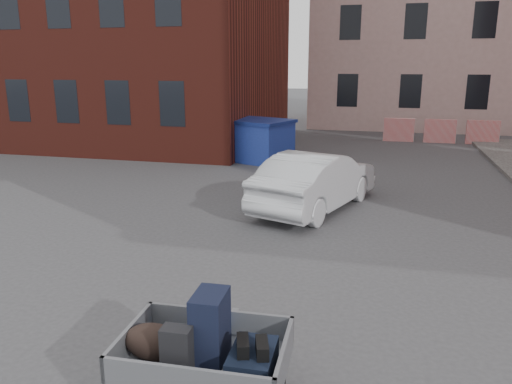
# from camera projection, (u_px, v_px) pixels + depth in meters

# --- Properties ---
(ground) EXTENTS (120.00, 120.00, 0.00)m
(ground) POSITION_uv_depth(u_px,v_px,m) (259.00, 267.00, 8.35)
(ground) COLOR #38383A
(ground) RESTS_ON ground
(far_building) EXTENTS (6.00, 6.00, 8.00)m
(far_building) POSITION_uv_depth(u_px,v_px,m) (46.00, 52.00, 32.79)
(far_building) COLOR maroon
(far_building) RESTS_ON ground
(barriers) EXTENTS (4.70, 0.18, 1.00)m
(barriers) POSITION_uv_depth(u_px,v_px,m) (440.00, 131.00, 21.27)
(barriers) COLOR red
(barriers) RESTS_ON ground
(trailer) EXTENTS (1.65, 1.84, 1.20)m
(trailer) POSITION_uv_depth(u_px,v_px,m) (203.00, 351.00, 4.83)
(trailer) COLOR black
(trailer) RESTS_ON ground
(dumpster) EXTENTS (3.82, 2.87, 1.43)m
(dumpster) POSITION_uv_depth(u_px,v_px,m) (243.00, 138.00, 17.69)
(dumpster) COLOR #223AA6
(dumpster) RESTS_ON ground
(silver_car) EXTENTS (2.63, 4.32, 1.35)m
(silver_car) POSITION_uv_depth(u_px,v_px,m) (316.00, 180.00, 11.58)
(silver_car) COLOR silver
(silver_car) RESTS_ON ground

